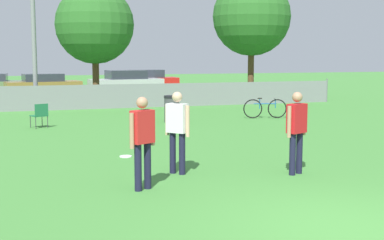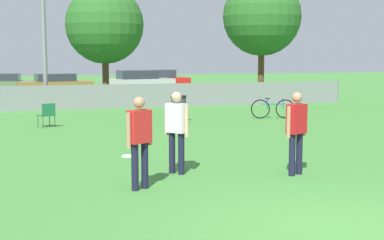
# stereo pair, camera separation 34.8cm
# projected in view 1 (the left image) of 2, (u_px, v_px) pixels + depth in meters

# --- Properties ---
(ground_plane) EXTENTS (120.00, 120.00, 0.00)m
(ground_plane) POSITION_uv_depth(u_px,v_px,m) (350.00, 229.00, 7.46)
(ground_plane) COLOR #428438
(fence_backline) EXTENTS (21.96, 0.07, 1.21)m
(fence_backline) POSITION_uv_depth(u_px,v_px,m) (118.00, 96.00, 24.38)
(fence_backline) COLOR gray
(fence_backline) RESTS_ON ground_plane
(tree_near_pole) EXTENTS (3.72, 3.72, 5.72)m
(tree_near_pole) POSITION_uv_depth(u_px,v_px,m) (95.00, 25.00, 25.33)
(tree_near_pole) COLOR brown
(tree_near_pole) RESTS_ON ground_plane
(tree_far_right) EXTENTS (4.04, 4.04, 6.41)m
(tree_far_right) POSITION_uv_depth(u_px,v_px,m) (252.00, 17.00, 27.60)
(tree_far_right) COLOR brown
(tree_far_right) RESTS_ON ground_plane
(player_receiver_white) EXTENTS (0.44, 0.46, 1.68)m
(player_receiver_white) POSITION_uv_depth(u_px,v_px,m) (177.00, 127.00, 10.83)
(player_receiver_white) COLOR #191933
(player_receiver_white) RESTS_ON ground_plane
(player_defender_red) EXTENTS (0.53, 0.37, 1.68)m
(player_defender_red) POSITION_uv_depth(u_px,v_px,m) (297.00, 127.00, 10.79)
(player_defender_red) COLOR #191933
(player_defender_red) RESTS_ON ground_plane
(player_thrower_red) EXTENTS (0.51, 0.40, 1.68)m
(player_thrower_red) POSITION_uv_depth(u_px,v_px,m) (143.00, 136.00, 9.53)
(player_thrower_red) COLOR #191933
(player_thrower_red) RESTS_ON ground_plane
(frisbee_disc) EXTENTS (0.30, 0.30, 0.03)m
(frisbee_disc) POSITION_uv_depth(u_px,v_px,m) (126.00, 156.00, 12.75)
(frisbee_disc) COLOR white
(frisbee_disc) RESTS_ON ground_plane
(folding_chair_sideline) EXTENTS (0.61, 0.61, 0.82)m
(folding_chair_sideline) POSITION_uv_depth(u_px,v_px,m) (40.00, 114.00, 17.79)
(folding_chair_sideline) COLOR #333338
(folding_chair_sideline) RESTS_ON ground_plane
(bicycle_sideline) EXTENTS (1.64, 0.55, 0.79)m
(bicycle_sideline) POSITION_uv_depth(u_px,v_px,m) (265.00, 108.00, 20.56)
(bicycle_sideline) COLOR black
(bicycle_sideline) RESTS_ON ground_plane
(trash_bin) EXTENTS (0.57, 0.57, 0.97)m
(trash_bin) POSITION_uv_depth(u_px,v_px,m) (172.00, 109.00, 19.31)
(trash_bin) COLOR #3F3F44
(trash_bin) RESTS_ON ground_plane
(parked_car_tan) EXTENTS (4.69, 2.34, 1.29)m
(parked_car_tan) POSITION_uv_depth(u_px,v_px,m) (43.00, 84.00, 32.85)
(parked_car_tan) COLOR black
(parked_car_tan) RESTS_ON ground_plane
(parked_car_silver) EXTENTS (4.78, 2.36, 1.47)m
(parked_car_silver) POSITION_uv_depth(u_px,v_px,m) (126.00, 82.00, 34.21)
(parked_car_silver) COLOR black
(parked_car_silver) RESTS_ON ground_plane
(parked_car_red) EXTENTS (4.21, 1.93, 1.43)m
(parked_car_red) POSITION_uv_depth(u_px,v_px,m) (147.00, 81.00, 36.68)
(parked_car_red) COLOR black
(parked_car_red) RESTS_ON ground_plane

